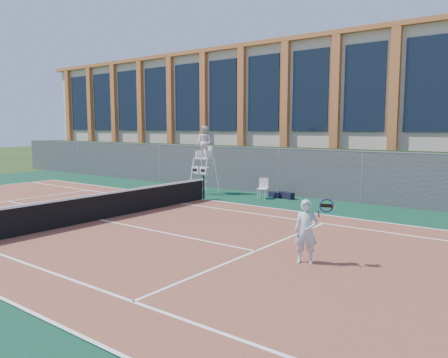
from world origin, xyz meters
The scene contains 12 objects.
ground centered at (0.00, 0.00, 0.00)m, with size 120.00×120.00×0.00m, color #233814.
apron centered at (0.00, 1.00, 0.01)m, with size 36.00×20.00×0.01m, color #0C3822.
tennis_court centered at (0.00, 0.00, 0.02)m, with size 23.77×10.97×0.02m, color brown.
tennis_net centered at (0.00, 0.00, 0.54)m, with size 0.10×11.30×1.10m.
fence centered at (0.00, 8.80, 1.10)m, with size 40.00×0.06×2.20m, color #595E60, non-canonical shape.
hedge centered at (0.00, 10.00, 1.10)m, with size 40.00×1.40×2.20m, color black.
building centered at (0.00, 17.95, 4.15)m, with size 45.00×10.60×8.22m.
umpire_chair centered at (-1.13, 7.04, 2.42)m, with size 0.93×1.42×3.32m.
plastic_chair centered at (1.97, 7.44, 0.55)m, with size 0.52×0.52×0.92m.
sports_bag_near centered at (2.87, 8.00, 0.16)m, with size 0.70×0.28×0.30m, color black.
sports_bag_far centered at (2.29, 7.98, 0.14)m, with size 0.65×0.28×0.26m, color black.
tennis_player centered at (7.87, -0.11, 0.79)m, with size 0.91×0.68×1.54m.
Camera 1 is at (12.35, -9.22, 3.20)m, focal length 35.00 mm.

